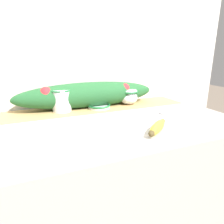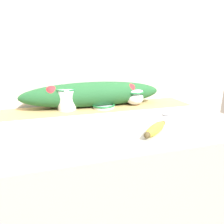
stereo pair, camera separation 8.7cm
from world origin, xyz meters
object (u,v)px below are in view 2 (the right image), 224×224
object	(u,v)px
sugar_bowl	(135,96)
small_dish	(104,106)
spoon	(163,114)
banana	(155,129)
cream_pitcher	(66,98)

from	to	relation	value
sugar_bowl	small_dish	distance (m)	0.20
spoon	sugar_bowl	bearing A→B (deg)	138.08
sugar_bowl	banana	world-z (taller)	sugar_bowl
sugar_bowl	cream_pitcher	bearing A→B (deg)	179.77
sugar_bowl	banana	xyz separation A→B (m)	(-0.09, -0.42, -0.03)
cream_pitcher	banana	world-z (taller)	cream_pitcher
small_dish	banana	xyz separation A→B (m)	(0.10, -0.41, 0.01)
cream_pitcher	spoon	bearing A→B (deg)	-26.85
cream_pitcher	sugar_bowl	distance (m)	0.39
spoon	cream_pitcher	bearing A→B (deg)	-173.40
small_dish	banana	bearing A→B (deg)	-76.02
sugar_bowl	small_dish	bearing A→B (deg)	-175.15
small_dish	banana	size ratio (longest dim) A/B	0.82
cream_pitcher	banana	distance (m)	0.52
cream_pitcher	banana	size ratio (longest dim) A/B	0.79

